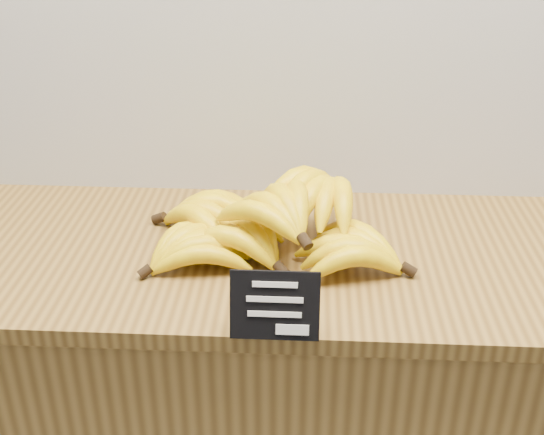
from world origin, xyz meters
The scene contains 3 objects.
counter_top centered at (-0.15, 2.75, 0.92)m, with size 1.37×0.54×0.03m, color brown.
chalkboard_sign centered at (-0.14, 2.49, 0.98)m, with size 0.13×0.01×0.11m, color black.
banana_pile centered at (-0.17, 2.75, 0.98)m, with size 0.48×0.39×0.13m.
Camera 1 is at (-0.10, 1.66, 1.56)m, focal length 45.00 mm.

